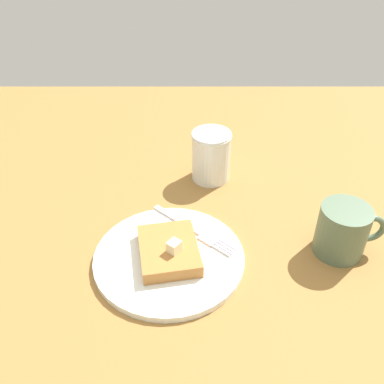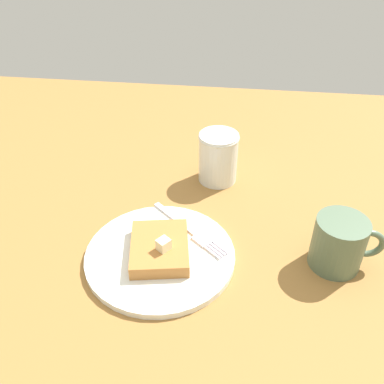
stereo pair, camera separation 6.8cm
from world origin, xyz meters
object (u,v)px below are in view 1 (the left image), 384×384
Objects in this scene: fork at (197,231)px; syrup_jar at (211,158)px; plate at (169,258)px; coffee_mug at (343,230)px.

syrup_jar is at bearing 80.81° from fork.
plate is 2.20× the size of coffee_mug.
coffee_mug is at bearing -7.63° from fork.
syrup_jar reaches higher than plate.
plate is at bearing -107.56° from syrup_jar.
coffee_mug reaches higher than plate.
syrup_jar is 26.49cm from coffee_mug.
plate is 25.41cm from coffee_mug.
fork is 1.30× the size of coffee_mug.
syrup_jar is (6.71, 21.19, 3.64)cm from plate.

